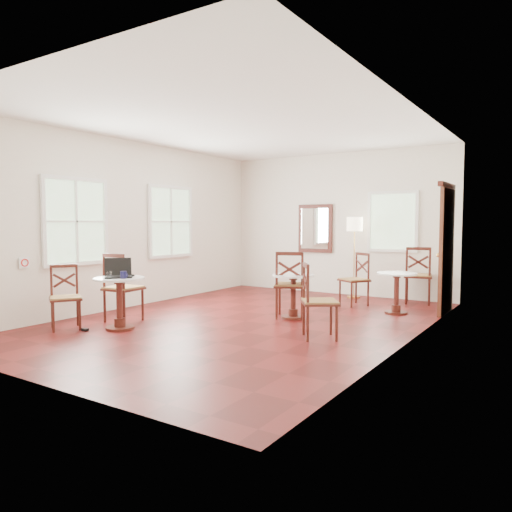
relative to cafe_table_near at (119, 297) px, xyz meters
The scene contains 17 objects.
ground 1.94m from the cafe_table_near, 50.72° to the left, with size 7.00×7.00×0.00m, color #550F0E.
room_shell 2.51m from the cafe_table_near, 56.81° to the left, with size 5.02×7.02×3.01m.
cafe_table_near is the anchor object (origin of this frame).
cafe_table_mid 2.68m from the cafe_table_near, 50.48° to the left, with size 0.67×0.67×0.71m.
cafe_table_back 4.48m from the cafe_table_near, 48.51° to the left, with size 0.66×0.66×0.69m.
chair_near_a 0.56m from the cafe_table_near, 134.35° to the left, with size 0.53×0.53×1.07m.
chair_near_b 0.79m from the cafe_table_near, 150.30° to the right, with size 0.59×0.59×0.93m.
chair_mid_a 2.66m from the cafe_table_near, 52.08° to the left, with size 0.65×0.65×1.07m.
chair_mid_b 2.82m from the cafe_table_near, 22.14° to the left, with size 0.64×0.64×1.00m.
chair_back_a 5.49m from the cafe_table_near, 56.76° to the left, with size 0.60×0.60×1.08m.
chair_back_b 4.31m from the cafe_table_near, 61.15° to the left, with size 0.62×0.62×0.97m.
floor_lamp 5.01m from the cafe_table_near, 69.50° to the left, with size 0.32×0.32×1.64m.
laptop 0.36m from the cafe_table_near, 148.63° to the left, with size 0.48×0.49×0.27m.
mouse 0.36m from the cafe_table_near, 72.98° to the left, with size 0.09×0.06×0.03m, color black.
navy_mug 0.37m from the cafe_table_near, 15.13° to the right, with size 0.13×0.09×0.10m.
water_glass 0.40m from the cafe_table_near, 80.92° to the right, with size 0.07×0.07×0.11m, color white.
power_adapter 0.65m from the cafe_table_near, 133.64° to the right, with size 0.10×0.06×0.04m, color black.
Camera 1 is at (4.19, -6.16, 1.54)m, focal length 34.00 mm.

